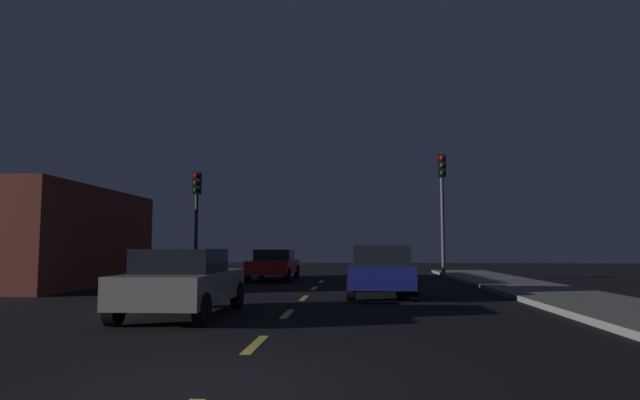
# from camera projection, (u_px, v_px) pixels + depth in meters

# --- Properties ---
(ground_plane) EXTENTS (80.00, 80.00, 0.00)m
(ground_plane) POSITION_uv_depth(u_px,v_px,m) (291.00, 311.00, 12.62)
(ground_plane) COLOR black
(sidewalk_curb_right) EXTENTS (3.00, 40.00, 0.15)m
(sidewalk_curb_right) POSITION_uv_depth(u_px,v_px,m) (622.00, 310.00, 12.12)
(sidewalk_curb_right) COLOR gray
(sidewalk_curb_right) RESTS_ON ground_plane
(lane_stripe_second) EXTENTS (0.16, 1.60, 0.01)m
(lane_stripe_second) POSITION_uv_depth(u_px,v_px,m) (256.00, 344.00, 8.25)
(lane_stripe_second) COLOR #EACC4C
(lane_stripe_second) RESTS_ON ground_plane
(lane_stripe_third) EXTENTS (0.16, 1.60, 0.01)m
(lane_stripe_third) POSITION_uv_depth(u_px,v_px,m) (287.00, 314.00, 12.02)
(lane_stripe_third) COLOR #EACC4C
(lane_stripe_third) RESTS_ON ground_plane
(lane_stripe_fourth) EXTENTS (0.16, 1.60, 0.01)m
(lane_stripe_fourth) POSITION_uv_depth(u_px,v_px,m) (304.00, 298.00, 15.80)
(lane_stripe_fourth) COLOR #EACC4C
(lane_stripe_fourth) RESTS_ON ground_plane
(lane_stripe_fifth) EXTENTS (0.16, 1.60, 0.01)m
(lane_stripe_fifth) POSITION_uv_depth(u_px,v_px,m) (314.00, 288.00, 19.58)
(lane_stripe_fifth) COLOR #EACC4C
(lane_stripe_fifth) RESTS_ON ground_plane
(lane_stripe_sixth) EXTENTS (0.16, 1.60, 0.01)m
(lane_stripe_sixth) POSITION_uv_depth(u_px,v_px,m) (321.00, 282.00, 23.35)
(lane_stripe_sixth) COLOR #EACC4C
(lane_stripe_sixth) RESTS_ON ground_plane
(traffic_signal_left) EXTENTS (0.32, 0.38, 4.58)m
(traffic_signal_left) POSITION_uv_depth(u_px,v_px,m) (197.00, 205.00, 22.16)
(traffic_signal_left) COLOR #2D2D30
(traffic_signal_left) RESTS_ON ground_plane
(traffic_signal_right) EXTENTS (0.32, 0.38, 5.20)m
(traffic_signal_right) POSITION_uv_depth(u_px,v_px,m) (442.00, 194.00, 21.52)
(traffic_signal_right) COLOR #4C4C51
(traffic_signal_right) RESTS_ON ground_plane
(car_stopped_ahead) EXTENTS (2.16, 4.32, 1.54)m
(car_stopped_ahead) POSITION_uv_depth(u_px,v_px,m) (383.00, 271.00, 16.46)
(car_stopped_ahead) COLOR navy
(car_stopped_ahead) RESTS_ON ground_plane
(car_adjacent_lane) EXTENTS (1.94, 4.26, 1.45)m
(car_adjacent_lane) POSITION_uv_depth(u_px,v_px,m) (183.00, 282.00, 11.67)
(car_adjacent_lane) COLOR gray
(car_adjacent_lane) RESTS_ON ground_plane
(car_oncoming_far) EXTENTS (1.94, 4.56, 1.39)m
(car_oncoming_far) POSITION_uv_depth(u_px,v_px,m) (274.00, 264.00, 24.61)
(car_oncoming_far) COLOR #B21919
(car_oncoming_far) RESTS_ON ground_plane
(storefront_left) EXTENTS (5.46, 8.94, 3.74)m
(storefront_left) POSITION_uv_depth(u_px,v_px,m) (39.00, 237.00, 20.88)
(storefront_left) COLOR maroon
(storefront_left) RESTS_ON ground_plane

